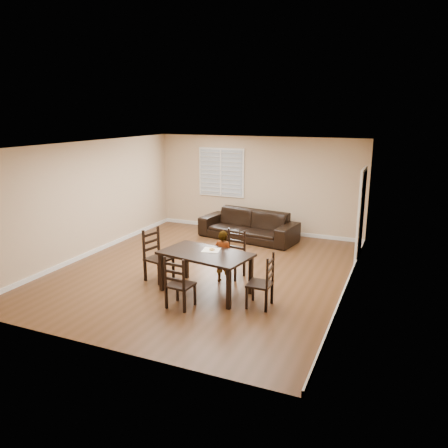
% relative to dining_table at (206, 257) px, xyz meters
% --- Properties ---
extents(ground, '(7.00, 7.00, 0.00)m').
position_rel_dining_table_xyz_m(ground, '(-0.54, 1.06, -0.70)').
color(ground, '#57341D').
rests_on(ground, ground).
extents(room, '(6.04, 7.04, 2.72)m').
position_rel_dining_table_xyz_m(room, '(-0.50, 1.24, 1.11)').
color(room, tan).
rests_on(room, ground).
extents(dining_table, '(1.81, 1.21, 0.79)m').
position_rel_dining_table_xyz_m(dining_table, '(0.00, 0.00, 0.00)').
color(dining_table, black).
rests_on(dining_table, ground).
extents(chair_near, '(0.50, 0.48, 0.98)m').
position_rel_dining_table_xyz_m(chair_near, '(0.18, 1.05, -0.26)').
color(chair_near, black).
rests_on(chair_near, ground).
extents(chair_far, '(0.46, 0.43, 0.95)m').
position_rel_dining_table_xyz_m(chair_far, '(-0.14, -0.87, -0.27)').
color(chair_far, black).
rests_on(chair_far, ground).
extents(chair_left, '(0.54, 0.57, 1.07)m').
position_rel_dining_table_xyz_m(chair_left, '(-1.27, 0.22, -0.22)').
color(chair_left, black).
rests_on(chair_left, ground).
extents(chair_right, '(0.42, 0.45, 0.97)m').
position_rel_dining_table_xyz_m(chair_right, '(1.26, -0.19, -0.26)').
color(chair_right, black).
rests_on(chair_right, ground).
extents(child, '(0.40, 0.27, 1.08)m').
position_rel_dining_table_xyz_m(child, '(0.10, 0.60, -0.16)').
color(child, gray).
rests_on(child, ground).
extents(napkin, '(0.38, 0.38, 0.00)m').
position_rel_dining_table_xyz_m(napkin, '(0.03, 0.19, 0.09)').
color(napkin, '#EDE3CC').
rests_on(napkin, dining_table).
extents(donut, '(0.11, 0.11, 0.04)m').
position_rel_dining_table_xyz_m(donut, '(0.05, 0.18, 0.11)').
color(donut, '#BE8C44').
rests_on(donut, napkin).
extents(sofa, '(2.75, 1.43, 0.77)m').
position_rel_dining_table_xyz_m(sofa, '(-0.50, 3.71, -0.32)').
color(sofa, black).
rests_on(sofa, ground).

